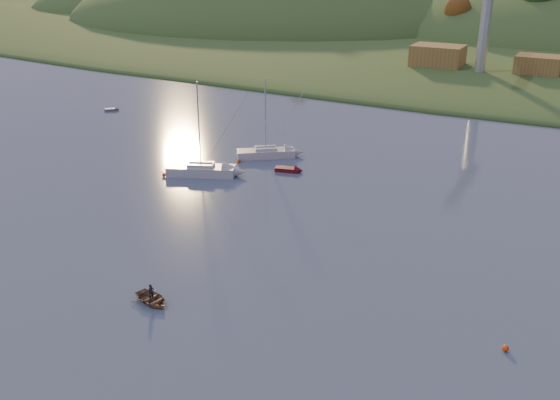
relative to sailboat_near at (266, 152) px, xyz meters
The scene contains 18 objects.
far_shore 175.43m from the sailboat_near, 85.56° to the left, with size 620.00×220.00×1.50m, color #354C1E.
shore_slope 110.74m from the sailboat_near, 82.95° to the left, with size 640.00×150.00×7.00m, color #354C1E.
hill_left_far 216.81m from the sailboat_near, 132.48° to the left, with size 120.00×100.00×32.00m, color #354C1E.
hill_left 163.82m from the sailboat_near, 117.80° to the left, with size 170.00×140.00×44.00m, color #354C1E.
hillside_trees 130.61m from the sailboat_near, 84.03° to the left, with size 280.00×50.00×32.00m, color #1F3F16, non-canonical shape.
wharf 69.44m from the sailboat_near, 74.47° to the left, with size 42.00×16.00×2.40m, color slate.
shed_west 68.25m from the sailboat_near, 85.30° to the left, with size 11.00×8.00×4.80m, color olive.
shed_east 73.94m from the sailboat_near, 68.90° to the left, with size 9.00×7.00×4.00m, color olive.
dock_crane 67.23m from the sailboat_near, 76.16° to the left, with size 3.20×28.00×20.30m.
sailboat_near is the anchor object (origin of this frame).
sailboat_far 10.99m from the sailboat_near, 109.97° to the right, with size 9.09×5.86×12.16m.
canoe 39.51m from the sailboat_near, 74.33° to the right, with size 2.51×3.51×0.73m, color #866749.
paddler 39.51m from the sailboat_near, 74.33° to the right, with size 0.54×0.35×1.47m, color black.
red_tender 7.12m from the sailboat_near, 30.64° to the right, with size 3.92×2.10×1.27m.
grey_dinghy 38.83m from the sailboat_near, 164.38° to the left, with size 2.65×2.44×0.98m.
buoy_0 48.85m from the sailboat_near, 39.46° to the right, with size 0.50×0.50×0.50m, color #F9490D.
buoy_1 15.20m from the sailboat_near, 120.07° to the right, with size 0.50×0.50×0.50m, color #F9490D.
buoy_2 4.35m from the sailboat_near, 119.30° to the right, with size 0.50×0.50×0.50m, color #F9490D.
Camera 1 is at (27.64, -17.26, 27.47)m, focal length 40.00 mm.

